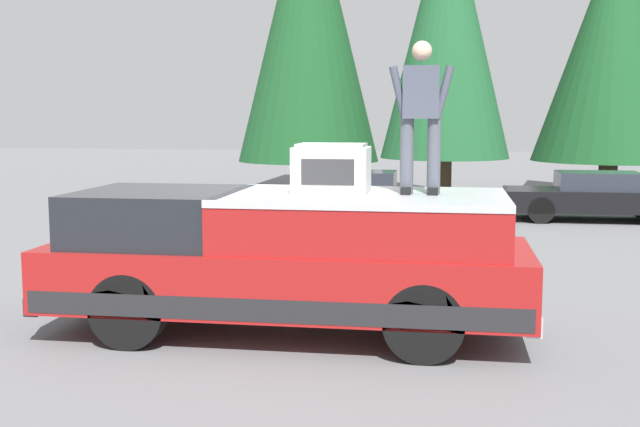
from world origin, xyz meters
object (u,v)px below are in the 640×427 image
(pickup_truck, at_px, (288,259))
(compressor_unit, at_px, (332,169))
(person_on_truck_bed, at_px, (421,113))
(parked_car_maroon, at_px, (353,195))
(parked_car_black, at_px, (594,196))

(pickup_truck, height_order, compressor_unit, compressor_unit)
(person_on_truck_bed, bearing_deg, parked_car_maroon, 10.86)
(pickup_truck, distance_m, parked_car_maroon, 10.14)
(pickup_truck, xyz_separation_m, compressor_unit, (0.04, -0.50, 1.05))
(person_on_truck_bed, relative_size, parked_car_black, 0.41)
(pickup_truck, relative_size, parked_car_black, 1.35)
(pickup_truck, height_order, person_on_truck_bed, person_on_truck_bed)
(pickup_truck, xyz_separation_m, person_on_truck_bed, (0.06, -1.50, 1.68))
(compressor_unit, bearing_deg, parked_car_black, -23.94)
(compressor_unit, distance_m, parked_car_black, 11.83)
(person_on_truck_bed, distance_m, parked_car_black, 11.53)
(pickup_truck, relative_size, person_on_truck_bed, 3.28)
(parked_car_black, bearing_deg, parked_car_maroon, 96.47)
(pickup_truck, xyz_separation_m, parked_car_maroon, (10.13, 0.43, -0.29))
(pickup_truck, height_order, parked_car_maroon, pickup_truck)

